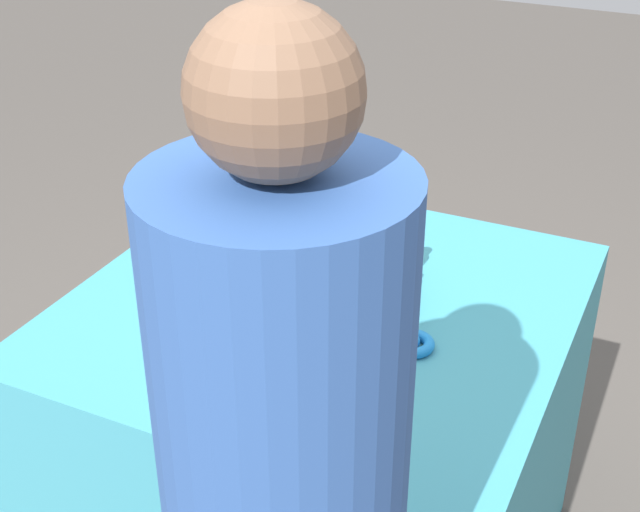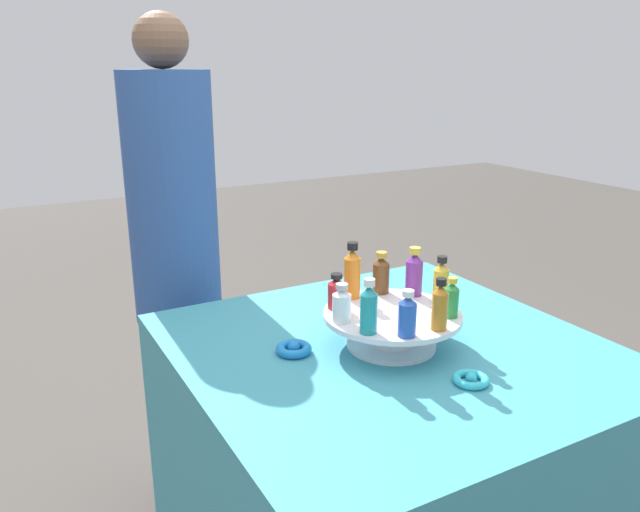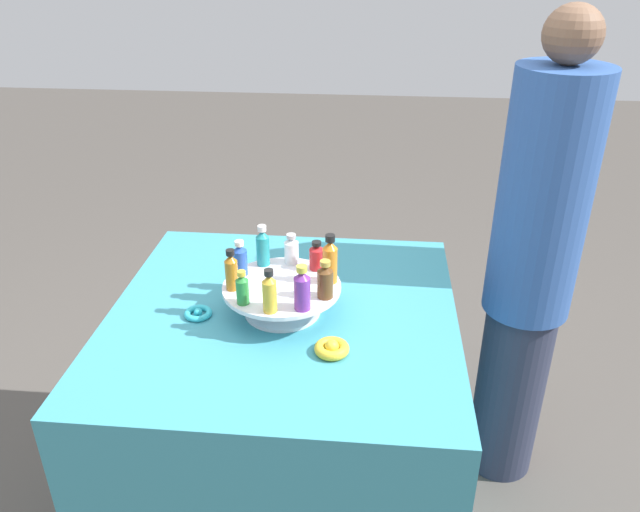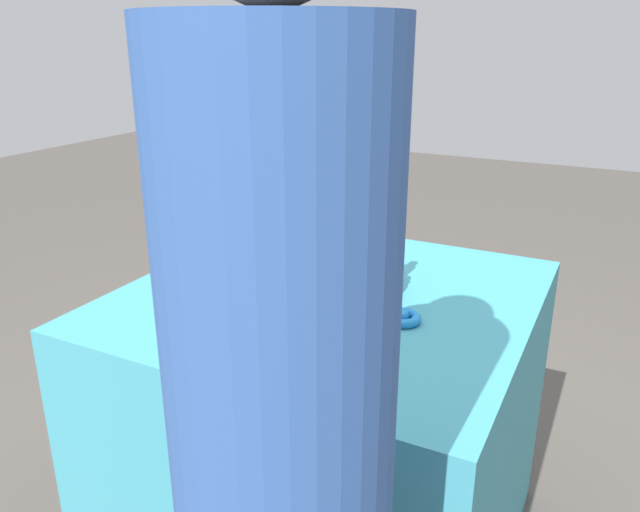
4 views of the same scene
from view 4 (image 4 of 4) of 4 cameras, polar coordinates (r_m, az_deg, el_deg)
name	(u,v)px [view 4 (image 4 of 4)]	position (r m, az deg, el deg)	size (l,w,h in m)	color
party_table	(329,428)	(1.73, 0.78, -15.41)	(0.96, 0.96, 0.79)	teal
display_stand	(329,271)	(1.52, 0.86, -1.42)	(0.32, 0.32, 0.09)	silver
bottle_clear	(379,253)	(1.43, 5.44, 0.29)	(0.04, 0.04, 0.09)	silver
bottle_teal	(384,236)	(1.51, 5.89, 1.85)	(0.04, 0.04, 0.12)	teal
bottle_blue	(369,230)	(1.58, 4.47, 2.39)	(0.04, 0.04, 0.10)	#234CAD
bottle_amber	(340,223)	(1.61, 1.89, 3.07)	(0.03, 0.03, 0.12)	#AD6B19
bottle_green	(309,227)	(1.61, -1.01, 2.64)	(0.03, 0.03, 0.09)	#288438
bottle_gold	(284,229)	(1.56, -3.33, 2.45)	(0.04, 0.04, 0.12)	gold
bottle_purple	(274,239)	(1.48, -4.21, 1.60)	(0.04, 0.04, 0.12)	#702D93
bottle_brown	(286,252)	(1.41, -3.14, 0.35)	(0.04, 0.04, 0.11)	brown
bottle_orange	(317,252)	(1.36, -0.31, 0.38)	(0.04, 0.04, 0.14)	orange
bottle_red	(353,262)	(1.38, 3.08, -0.52)	(0.04, 0.04, 0.09)	#B21E23
ribbon_bow_gold	(235,296)	(1.50, -7.79, -3.61)	(0.09, 0.09, 0.04)	gold
ribbon_bow_blue	(403,318)	(1.39, 7.56, -5.60)	(0.08, 0.08, 0.03)	blue
ribbon_bow_teal	(352,258)	(1.74, 2.92, -0.17)	(0.08, 0.08, 0.02)	#2DB7CC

